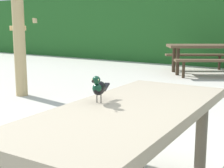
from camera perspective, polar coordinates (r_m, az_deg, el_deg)
name	(u,v)px	position (r m, az deg, el deg)	size (l,w,h in m)	color
picnic_table_foreground	(129,135)	(2.06, 3.09, -8.98)	(1.75, 1.83, 0.74)	gray
bird_grackle	(99,87)	(2.08, -2.36, -0.60)	(0.12, 0.28, 0.18)	black
picnic_table_mid_left	(204,52)	(8.56, 15.87, 5.47)	(2.35, 2.34, 0.74)	brown
stalk_post_left_side	(19,40)	(5.84, -16.01, 7.48)	(0.64, 0.46, 1.94)	tan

